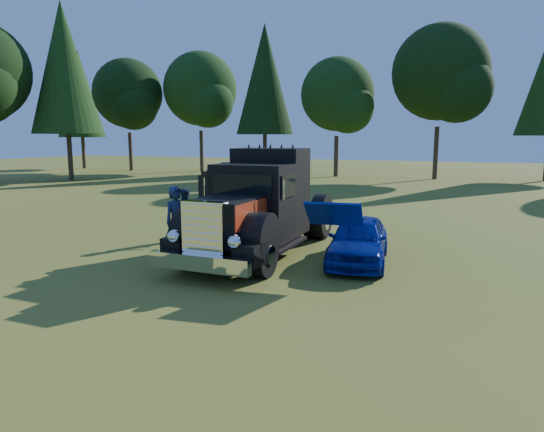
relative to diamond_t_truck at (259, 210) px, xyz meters
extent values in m
plane|color=#415A1A|center=(-1.15, -1.58, -1.28)|extent=(120.00, 120.00, 0.00)
cylinder|color=#2D2116|center=(-33.15, 28.42, 0.88)|extent=(0.36, 0.36, 4.32)
cone|color=black|center=(-33.15, 28.42, 6.52)|extent=(4.80, 4.80, 9.00)
cylinder|color=#2D2116|center=(-26.15, 27.42, 0.61)|extent=(0.36, 0.36, 3.78)
sphere|color=black|center=(-26.15, 27.42, 6.28)|extent=(6.72, 6.72, 6.72)
sphere|color=black|center=(-24.89, 26.58, 5.02)|extent=(4.62, 4.62, 4.62)
cylinder|color=#2D2116|center=(-19.15, 29.42, 0.70)|extent=(0.36, 0.36, 3.96)
sphere|color=black|center=(-19.15, 29.42, 6.64)|extent=(7.04, 7.04, 7.04)
sphere|color=black|center=(-17.83, 28.54, 5.32)|extent=(4.84, 4.84, 4.84)
cylinder|color=#2D2116|center=(-12.15, 28.92, 1.06)|extent=(0.36, 0.36, 4.68)
cone|color=black|center=(-12.15, 28.92, 7.17)|extent=(5.20, 5.20, 9.75)
cylinder|color=#2D2116|center=(-5.15, 27.92, 0.43)|extent=(0.36, 0.36, 3.42)
sphere|color=black|center=(-5.15, 27.92, 5.56)|extent=(6.08, 6.08, 6.08)
sphere|color=black|center=(-4.01, 27.16, 4.42)|extent=(4.18, 4.18, 4.18)
cylinder|color=#2D2116|center=(2.85, 28.42, 0.79)|extent=(0.36, 0.36, 4.14)
sphere|color=black|center=(2.85, 28.42, 7.00)|extent=(7.36, 7.36, 7.36)
sphere|color=black|center=(4.23, 27.50, 5.62)|extent=(5.06, 5.06, 5.06)
cylinder|color=#2D2116|center=(-23.15, 16.42, 1.06)|extent=(0.36, 0.36, 4.68)
cone|color=black|center=(-23.15, 16.42, 7.17)|extent=(5.20, 5.20, 9.75)
cylinder|color=black|center=(-1.04, -2.08, -0.73)|extent=(0.32, 1.10, 1.10)
cylinder|color=black|center=(1.06, -2.08, -0.73)|extent=(0.32, 1.10, 1.10)
cylinder|color=black|center=(-1.04, 2.72, -0.73)|extent=(0.32, 1.10, 1.10)
cylinder|color=black|center=(1.06, 2.72, -0.73)|extent=(0.32, 1.10, 1.10)
cylinder|color=black|center=(-0.71, 2.72, -0.73)|extent=(0.32, 1.10, 1.10)
cylinder|color=black|center=(0.73, 2.72, -0.73)|extent=(0.32, 1.10, 1.10)
cube|color=black|center=(0.01, 0.52, -0.66)|extent=(1.60, 6.40, 0.28)
cube|color=white|center=(0.01, -3.33, -0.73)|extent=(2.50, 0.22, 0.36)
cube|color=white|center=(0.01, -3.03, -0.03)|extent=(1.05, 0.30, 1.30)
cube|color=black|center=(0.01, -1.98, 0.02)|extent=(1.35, 1.80, 1.10)
cube|color=#A02A11|center=(-0.68, -1.98, 0.22)|extent=(0.02, 1.80, 0.60)
cube|color=#A02A11|center=(0.70, -1.98, 0.22)|extent=(0.02, 1.80, 0.60)
cylinder|color=black|center=(-0.94, -2.08, -0.33)|extent=(0.55, 1.24, 1.24)
cylinder|color=black|center=(0.96, -2.08, -0.33)|extent=(0.55, 1.24, 1.24)
sphere|color=white|center=(-0.77, -3.10, -0.23)|extent=(0.32, 0.32, 0.32)
sphere|color=white|center=(0.79, -3.10, -0.23)|extent=(0.32, 0.32, 0.32)
cube|color=black|center=(0.01, -0.43, 0.27)|extent=(2.05, 1.30, 2.10)
cube|color=black|center=(0.01, -1.10, 0.77)|extent=(1.70, 0.05, 0.65)
cube|color=black|center=(0.01, 0.87, 0.47)|extent=(2.05, 1.30, 2.50)
cube|color=black|center=(0.01, 2.52, -0.33)|extent=(2.00, 2.00, 0.35)
cube|color=black|center=(-1.54, 0.05, 0.17)|extent=(1.06, 0.41, 1.50)
cube|color=maroon|center=(-1.56, 0.09, 0.02)|extent=(0.81, 0.29, 0.75)
imported|color=#0E07AB|center=(2.85, 0.11, -0.65)|extent=(1.95, 3.84, 1.25)
cube|color=#0E07AB|center=(2.63, -1.57, 0.27)|extent=(1.41, 1.09, 0.67)
imported|color=#1E2D47|center=(-1.92, -1.24, -0.28)|extent=(0.76, 0.87, 2.00)
imported|color=#223851|center=(-2.89, 0.80, -0.43)|extent=(1.01, 1.05, 1.70)
imported|color=#082734|center=(-13.69, 24.24, -0.68)|extent=(2.40, 3.83, 1.19)
camera|label=1|loc=(5.50, -12.42, 2.05)|focal=32.00mm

